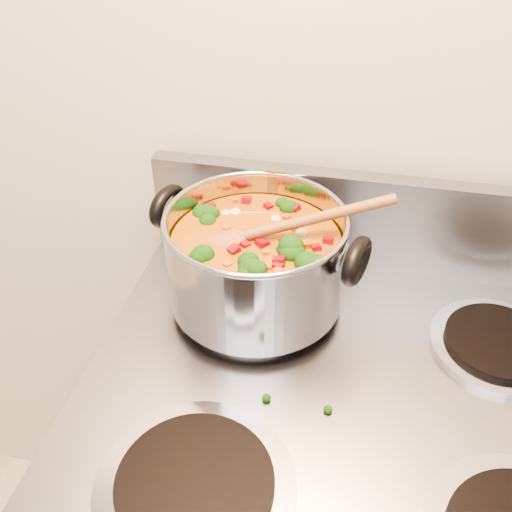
{
  "coord_description": "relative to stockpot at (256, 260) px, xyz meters",
  "views": [
    {
      "loc": [
        -0.03,
        0.7,
        1.5
      ],
      "look_at": [
        -0.16,
        1.32,
        1.01
      ],
      "focal_mm": 40.0,
      "sensor_mm": 36.0,
      "label": 1
    }
  ],
  "objects": [
    {
      "name": "cooktop_crumbs",
      "position": [
        -0.03,
        -0.02,
        -0.08
      ],
      "size": [
        0.34,
        0.32,
        0.01
      ],
      "color": "black",
      "rests_on": "electric_range"
    },
    {
      "name": "wooden_spoon",
      "position": [
        0.01,
        0.0,
        0.05
      ],
      "size": [
        0.27,
        0.11,
        0.08
      ],
      "rotation": [
        0.0,
        0.0,
        0.29
      ],
      "color": "brown",
      "rests_on": "stockpot"
    },
    {
      "name": "stockpot",
      "position": [
        0.0,
        0.0,
        0.0
      ],
      "size": [
        0.32,
        0.25,
        0.15
      ],
      "rotation": [
        0.0,
        0.0,
        -0.26
      ],
      "color": "#A8A8B0",
      "rests_on": "electric_range"
    }
  ]
}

